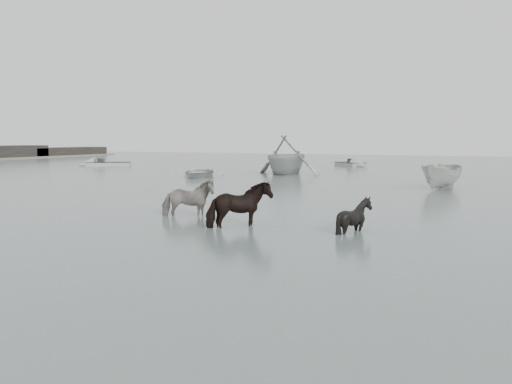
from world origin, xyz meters
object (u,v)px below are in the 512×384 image
(pony_dark, at_px, (240,200))
(pony_black, at_px, (355,208))
(pony_pinto, at_px, (188,194))
(rowboat_lead, at_px, (199,171))

(pony_dark, bearing_deg, pony_black, -58.53)
(pony_pinto, height_order, rowboat_lead, pony_pinto)
(pony_pinto, xyz_separation_m, pony_black, (5.82, -0.56, -0.09))
(pony_pinto, xyz_separation_m, rowboat_lead, (-8.44, 15.22, -0.34))
(pony_dark, bearing_deg, rowboat_lead, 52.69)
(pony_black, bearing_deg, rowboat_lead, 19.52)
(pony_pinto, bearing_deg, rowboat_lead, 1.23)
(pony_dark, distance_m, rowboat_lead, 19.85)
(pony_dark, xyz_separation_m, pony_black, (3.24, 0.72, -0.14))
(pony_pinto, xyz_separation_m, pony_dark, (2.58, -1.28, 0.05))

